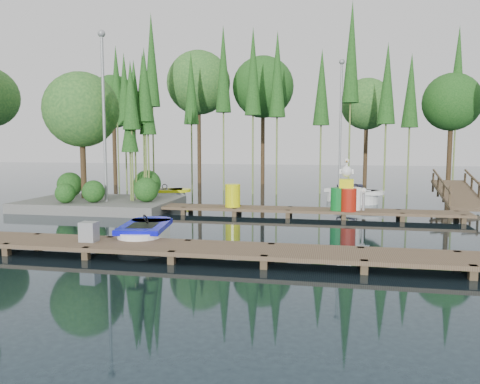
% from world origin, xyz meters
% --- Properties ---
extents(ground_plane, '(90.00, 90.00, 0.00)m').
position_xyz_m(ground_plane, '(0.00, 0.00, 0.00)').
color(ground_plane, '#1D2E37').
extents(near_dock, '(18.00, 1.50, 0.50)m').
position_xyz_m(near_dock, '(0.00, -4.50, 0.23)').
color(near_dock, brown).
rests_on(near_dock, ground).
extents(far_dock, '(15.00, 1.20, 0.50)m').
position_xyz_m(far_dock, '(1.00, 2.50, 0.23)').
color(far_dock, brown).
rests_on(far_dock, ground).
extents(island, '(6.20, 4.20, 6.75)m').
position_xyz_m(island, '(-6.30, 3.29, 3.18)').
color(island, slate).
rests_on(island, ground).
extents(tree_screen, '(34.42, 18.53, 10.31)m').
position_xyz_m(tree_screen, '(-2.04, 10.60, 6.12)').
color(tree_screen, '#402E1B').
rests_on(tree_screen, ground).
extents(lamp_island, '(0.30, 0.30, 7.25)m').
position_xyz_m(lamp_island, '(-5.50, 2.50, 4.26)').
color(lamp_island, gray).
rests_on(lamp_island, ground).
extents(lamp_rear, '(0.30, 0.30, 7.25)m').
position_xyz_m(lamp_rear, '(4.00, 11.00, 4.26)').
color(lamp_rear, gray).
rests_on(lamp_rear, ground).
extents(ramp, '(1.50, 3.94, 1.49)m').
position_xyz_m(ramp, '(9.00, 6.50, 0.59)').
color(ramp, brown).
rests_on(ramp, ground).
extents(boat_blue, '(1.54, 2.74, 0.87)m').
position_xyz_m(boat_blue, '(-1.47, -3.13, 0.25)').
color(boat_blue, white).
rests_on(boat_blue, ground).
extents(boat_yellow_far, '(2.78, 1.81, 1.29)m').
position_xyz_m(boat_yellow_far, '(-4.48, 6.31, 0.27)').
color(boat_yellow_far, white).
rests_on(boat_yellow_far, ground).
extents(boat_white_far, '(3.10, 2.75, 1.37)m').
position_xyz_m(boat_white_far, '(4.58, 7.24, 0.31)').
color(boat_white_far, white).
rests_on(boat_white_far, ground).
extents(utility_cabinet, '(0.41, 0.34, 0.50)m').
position_xyz_m(utility_cabinet, '(-2.41, -4.50, 0.55)').
color(utility_cabinet, gray).
rests_on(utility_cabinet, near_dock).
extents(yellow_barrel, '(0.59, 0.59, 0.89)m').
position_xyz_m(yellow_barrel, '(-0.18, 2.50, 0.74)').
color(yellow_barrel, '#DCE20B').
rests_on(yellow_barrel, far_dock).
extents(drum_cluster, '(1.11, 1.02, 1.92)m').
position_xyz_m(drum_cluster, '(4.14, 2.35, 0.86)').
color(drum_cluster, '#0C6C23').
rests_on(drum_cluster, far_dock).
extents(seagull_post, '(0.52, 0.28, 0.83)m').
position_xyz_m(seagull_post, '(4.75, 2.50, 0.86)').
color(seagull_post, gray).
rests_on(seagull_post, far_dock).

